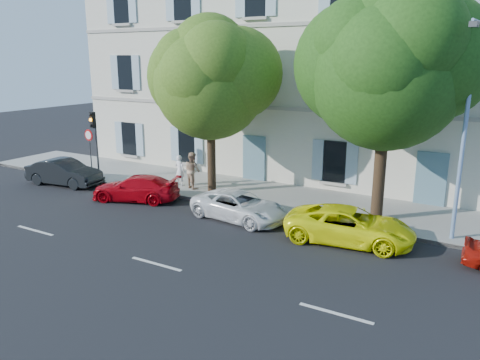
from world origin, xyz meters
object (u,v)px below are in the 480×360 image
Objects in this scene: car_yellow_supercar at (350,225)px; road_sign at (90,143)px; pedestrian_b at (192,170)px; car_white_coupe at (239,206)px; tree_left at (210,84)px; street_lamp at (465,122)px; car_dark_sedan at (64,172)px; pedestrian_a at (180,170)px; tree_right at (387,74)px; traffic_light at (94,131)px; car_red_coupe at (136,188)px.

car_yellow_supercar is 1.74× the size of road_sign.
car_yellow_supercar is 9.23m from pedestrian_b.
car_white_coupe is 0.52× the size of tree_left.
road_sign is 18.12m from street_lamp.
street_lamp is (18.48, 1.49, 3.69)m from car_dark_sedan.
street_lamp is at bearing 179.67° from pedestrian_a.
tree_right is at bearing -89.07° from car_dark_sedan.
tree_right is 10.31m from pedestrian_b.
car_dark_sedan is at bearing -171.35° from tree_right.
car_yellow_supercar is 2.52× the size of pedestrian_b.
pedestrian_a is (5.63, 2.50, 0.26)m from car_dark_sedan.
tree_right reaches higher than car_white_coupe.
street_lamp reaches higher than car_dark_sedan.
pedestrian_b is (-12.03, 0.95, -3.31)m from street_lamp.
car_dark_sedan reaches higher than car_white_coupe.
car_yellow_supercar is 0.51× the size of tree_right.
tree_right is (0.30, 2.60, 5.22)m from car_yellow_supercar.
car_dark_sedan is 1.56× the size of road_sign.
tree_left reaches higher than traffic_light.
road_sign reaches higher than car_red_coupe.
road_sign is at bearing -172.77° from traffic_light.
traffic_light is (0.88, 1.44, 2.06)m from car_dark_sedan.
street_lamp reaches higher than car_yellow_supercar.
car_dark_sedan is 0.99× the size of car_white_coupe.
road_sign is (-15.07, -0.98, -3.81)m from tree_right.
pedestrian_b is at bearing 65.43° from car_white_coupe.
traffic_light is (-9.75, 1.53, 2.16)m from car_white_coupe.
car_white_coupe is at bearing 72.69° from car_red_coupe.
tree_left reaches higher than car_yellow_supercar.
car_white_coupe is (10.63, -0.09, -0.10)m from car_dark_sedan.
car_yellow_supercar is at bearing -6.61° from traffic_light.
pedestrian_a is at bearing 12.66° from traffic_light.
pedestrian_a is at bearing 69.26° from car_white_coupe.
car_dark_sedan is at bearing -121.52° from traffic_light.
car_white_coupe is 10.10m from traffic_light.
car_red_coupe reaches higher than car_white_coupe.
tree_right is (4.95, 2.46, 5.28)m from car_white_coupe.
street_lamp reaches higher than pedestrian_b.
pedestrian_b is at bearing 179.54° from tree_right.
car_red_coupe is at bearing -100.06° from car_dark_sedan.
road_sign reaches higher than pedestrian_a.
car_yellow_supercar reaches higher than car_white_coupe.
traffic_light reaches higher than car_dark_sedan.
street_lamp is (7.85, 1.58, 3.79)m from car_white_coupe.
road_sign is 6.12m from pedestrian_b.
traffic_light reaches higher than pedestrian_b.
pedestrian_b is at bearing 134.72° from car_red_coupe.
street_lamp reaches higher than road_sign.
pedestrian_a is (5.12, 1.11, -1.11)m from road_sign.
car_dark_sedan is 0.51× the size of tree_left.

